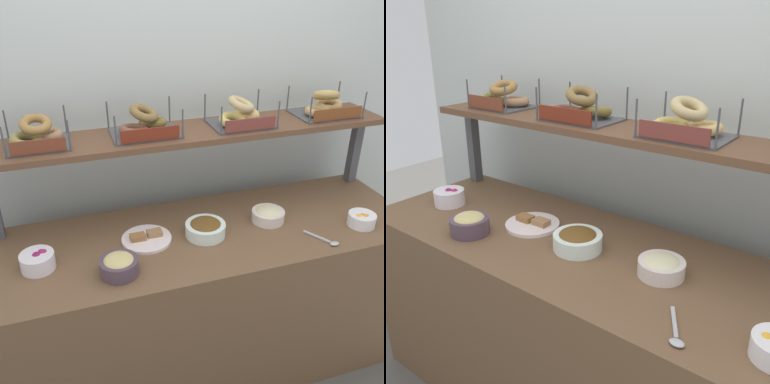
% 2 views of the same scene
% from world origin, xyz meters
% --- Properties ---
extents(back_wall, '(3.27, 0.06, 2.40)m').
position_xyz_m(back_wall, '(0.00, 0.55, 1.20)').
color(back_wall, silver).
rests_on(back_wall, ground_plane).
extents(deli_counter, '(2.07, 0.70, 0.85)m').
position_xyz_m(deli_counter, '(0.00, 0.00, 0.42)').
color(deli_counter, brown).
rests_on(deli_counter, ground_plane).
extents(shelf_riser_left, '(0.05, 0.05, 0.40)m').
position_xyz_m(shelf_riser_left, '(-0.98, 0.27, 1.05)').
color(shelf_riser_left, '#4C4C51').
rests_on(shelf_riser_left, deli_counter).
extents(upper_shelf, '(2.03, 0.32, 0.03)m').
position_xyz_m(upper_shelf, '(0.00, 0.27, 1.26)').
color(upper_shelf, brown).
rests_on(upper_shelf, shelf_riser_left).
extents(bowl_chocolate_spread, '(0.19, 0.19, 0.08)m').
position_xyz_m(bowl_chocolate_spread, '(-0.04, -0.02, 0.89)').
color(bowl_chocolate_spread, white).
rests_on(bowl_chocolate_spread, deli_counter).
extents(bowl_beet_salad, '(0.14, 0.14, 0.08)m').
position_xyz_m(bowl_beet_salad, '(-0.80, -0.04, 0.89)').
color(bowl_beet_salad, white).
rests_on(bowl_beet_salad, deli_counter).
extents(bowl_potato_salad, '(0.16, 0.16, 0.07)m').
position_xyz_m(bowl_potato_salad, '(0.30, 0.01, 0.89)').
color(bowl_potato_salad, silver).
rests_on(bowl_potato_salad, deli_counter).
extents(bowl_hummus, '(0.16, 0.16, 0.09)m').
position_xyz_m(bowl_hummus, '(-0.48, -0.18, 0.89)').
color(bowl_hummus, '#513E4C').
rests_on(bowl_hummus, deli_counter).
extents(serving_plate_white, '(0.23, 0.23, 0.04)m').
position_xyz_m(serving_plate_white, '(-0.32, 0.02, 0.86)').
color(serving_plate_white, white).
rests_on(serving_plate_white, deli_counter).
extents(serving_spoon_near_plate, '(0.11, 0.16, 0.01)m').
position_xyz_m(serving_spoon_near_plate, '(0.48, -0.25, 0.86)').
color(serving_spoon_near_plate, '#B7B7BC').
rests_on(serving_spoon_near_plate, deli_counter).
extents(bagel_basket_everything, '(0.28, 0.25, 0.14)m').
position_xyz_m(bagel_basket_everything, '(-0.73, 0.29, 1.33)').
color(bagel_basket_everything, '#4C4C51').
rests_on(bagel_basket_everything, upper_shelf).
extents(bagel_basket_cinnamon_raisin, '(0.32, 0.25, 0.15)m').
position_xyz_m(bagel_basket_cinnamon_raisin, '(-0.25, 0.28, 1.33)').
color(bagel_basket_cinnamon_raisin, '#4C4C51').
rests_on(bagel_basket_cinnamon_raisin, upper_shelf).
extents(bagel_basket_plain, '(0.31, 0.24, 0.15)m').
position_xyz_m(bagel_basket_plain, '(0.24, 0.26, 1.33)').
color(bagel_basket_plain, '#4C4C51').
rests_on(bagel_basket_plain, upper_shelf).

